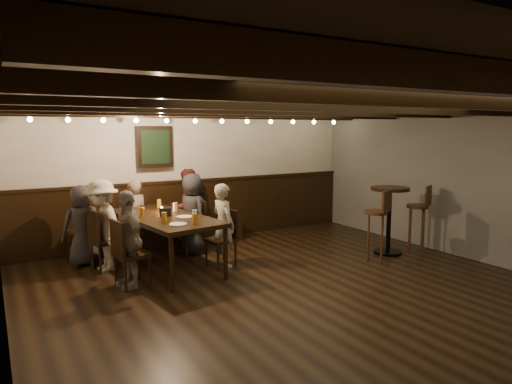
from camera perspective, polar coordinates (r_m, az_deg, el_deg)
room at (r=7.25m, az=-5.65°, el=0.04°), size 7.00×7.00×7.00m
dining_table at (r=6.86m, az=-11.44°, el=-3.45°), size 1.23×2.23×0.79m
chair_left_near at (r=7.09m, az=-18.24°, el=-7.06°), size 0.47×0.47×0.91m
chair_left_far at (r=6.28m, az=-15.35°, el=-8.91°), size 0.46×0.46×0.90m
chair_right_near at (r=7.68m, az=-8.08°, el=-5.66°), size 0.46×0.46×0.88m
chair_right_far at (r=6.94m, az=-4.29°, el=-7.14°), size 0.44×0.44×0.86m
person_bench_left at (r=7.37m, az=-20.89°, el=-3.93°), size 0.65×0.47×1.23m
person_bench_centre at (r=7.81m, az=-14.92°, el=-3.02°), size 0.48×0.35×1.23m
person_bench_right at (r=8.06m, az=-8.64°, el=-1.99°), size 0.73×0.61×1.37m
person_left_near at (r=6.99m, az=-18.62°, el=-3.98°), size 0.61×0.93×1.34m
person_left_far at (r=6.17m, az=-15.74°, el=-5.69°), size 0.41×0.79×1.28m
person_right_near at (r=7.61m, az=-7.93°, el=-2.71°), size 0.51×0.71×1.34m
person_right_far at (r=6.87m, az=-4.10°, el=-4.14°), size 0.36×0.50×1.26m
pint_a at (r=7.35m, az=-15.90°, el=-1.77°), size 0.07×0.07×0.14m
pint_b at (r=7.52m, az=-12.02°, el=-1.43°), size 0.07×0.07×0.14m
pint_c at (r=6.79m, az=-14.11°, el=-2.48°), size 0.07×0.07×0.14m
pint_d at (r=7.14m, az=-10.06°, el=-1.86°), size 0.07×0.07×0.14m
pint_e at (r=6.34m, az=-11.40°, el=-3.13°), size 0.07×0.07×0.14m
pint_f at (r=6.45m, az=-7.66°, el=-2.85°), size 0.07×0.07×0.14m
pint_g at (r=6.17m, az=-7.67°, el=-3.36°), size 0.07×0.07×0.14m
plate_near at (r=6.17m, az=-9.74°, el=-3.99°), size 0.24×0.24×0.01m
plate_far at (r=6.67m, az=-8.90°, el=-3.08°), size 0.24×0.24×0.01m
condiment_caddy at (r=6.79m, az=-11.28°, el=-2.48°), size 0.15×0.10×0.12m
candle at (r=7.16m, az=-11.70°, el=-2.25°), size 0.05×0.05×0.05m
high_top_table at (r=7.83m, az=16.32°, el=-2.19°), size 0.63×0.63×1.11m
bar_stool_left at (r=7.40m, az=14.74°, el=-5.17°), size 0.39×0.40×1.13m
bar_stool_right at (r=8.16m, az=19.46°, el=-4.15°), size 0.40×0.41×1.13m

